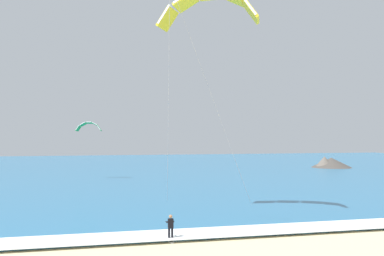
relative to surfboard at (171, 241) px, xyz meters
name	(u,v)px	position (x,y,z in m)	size (l,w,h in m)	color
sea	(137,168)	(4.04, 59.88, 0.07)	(200.00, 120.00, 0.20)	teal
surf_foam	(227,232)	(4.04, 0.88, 0.19)	(200.00, 3.09, 0.04)	white
surfboard	(171,241)	(0.00, 0.00, 0.00)	(0.45, 1.40, 0.09)	white
kitesurfer	(171,226)	(0.00, 0.02, 0.91)	(0.55, 0.52, 1.69)	black
kite_primary	(208,5)	(4.50, 7.27, 17.63)	(8.43, 9.71, 17.73)	yellow
kite_distant	(89,126)	(-5.31, 38.95, 8.24)	(3.95, 2.13, 1.46)	green
headland_right	(330,163)	(43.03, 52.14, 1.12)	(8.99, 8.99, 2.52)	#47423D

